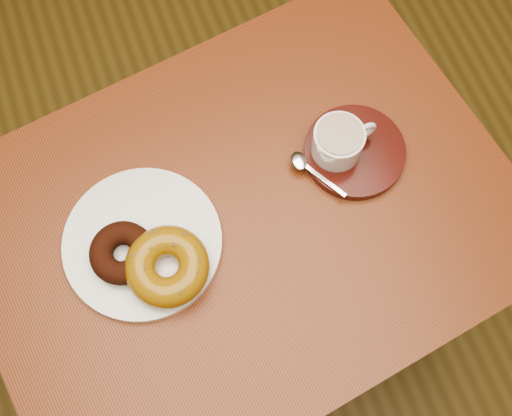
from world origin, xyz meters
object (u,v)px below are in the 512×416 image
object	(u,v)px
cafe_table	(245,240)
coffee_cup	(339,141)
donut_plate	(143,243)
saucer	(354,152)

from	to	relation	value
cafe_table	coffee_cup	distance (m)	0.25
donut_plate	coffee_cup	size ratio (longest dim) A/B	2.29
cafe_table	donut_plate	bearing A→B (deg)	167.19
donut_plate	saucer	bearing A→B (deg)	4.55
cafe_table	coffee_cup	xyz separation A→B (m)	(0.18, 0.05, 0.17)
donut_plate	saucer	world-z (taller)	saucer
saucer	coffee_cup	size ratio (longest dim) A/B	1.53
cafe_table	donut_plate	distance (m)	0.21
cafe_table	donut_plate	xyz separation A→B (m)	(-0.16, 0.01, 0.13)
cafe_table	saucer	world-z (taller)	saucer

